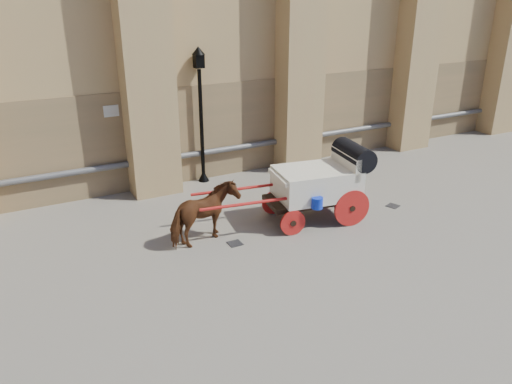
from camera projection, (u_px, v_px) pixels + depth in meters
ground at (238, 232)px, 12.55m from camera, size 90.00×90.00×0.00m
horse at (204, 215)px, 11.79m from camera, size 1.88×1.25×1.45m
carriage at (322, 181)px, 12.93m from camera, size 4.67×1.89×1.99m
street_lamp at (201, 112)px, 15.08m from camera, size 0.39×0.39×4.15m
drain_grate_near at (235, 243)px, 11.98m from camera, size 0.32×0.32×0.01m
drain_grate_far at (393, 206)px, 14.06m from camera, size 0.41×0.41×0.01m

